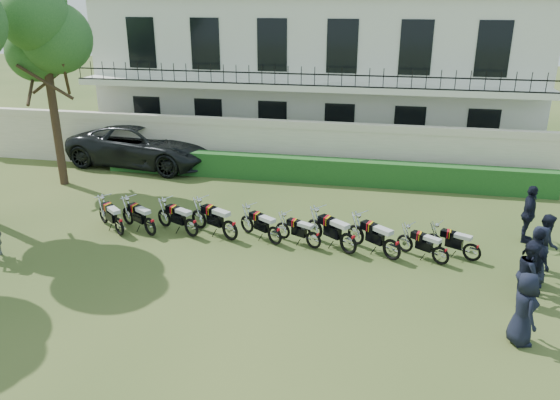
{
  "coord_description": "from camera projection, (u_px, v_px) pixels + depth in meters",
  "views": [
    {
      "loc": [
        3.6,
        -13.63,
        7.13
      ],
      "look_at": [
        0.43,
        2.15,
        1.05
      ],
      "focal_mm": 35.0,
      "sensor_mm": 36.0,
      "label": 1
    }
  ],
  "objects": [
    {
      "name": "motorcycle_0",
      "position": [
        119.0,
        222.0,
        17.04
      ],
      "size": [
        1.48,
        1.26,
        1.01
      ],
      "rotation": [
        0.0,
        0.0,
        0.87
      ],
      "color": "black",
      "rests_on": "ground"
    },
    {
      "name": "building",
      "position": [
        318.0,
        68.0,
        27.18
      ],
      "size": [
        20.4,
        9.6,
        7.4
      ],
      "color": "silver",
      "rests_on": "ground"
    },
    {
      "name": "motorcycle_9",
      "position": [
        472.0,
        248.0,
        15.39
      ],
      "size": [
        1.55,
        0.84,
        0.92
      ],
      "rotation": [
        0.0,
        0.0,
        1.12
      ],
      "color": "black",
      "rests_on": "ground"
    },
    {
      "name": "officer_5",
      "position": [
        529.0,
        214.0,
        16.49
      ],
      "size": [
        0.7,
        1.14,
        1.81
      ],
      "primitive_type": "imported",
      "rotation": [
        0.0,
        0.0,
        1.31
      ],
      "color": "black",
      "rests_on": "ground"
    },
    {
      "name": "tree_west_near",
      "position": [
        43.0,
        31.0,
        19.85
      ],
      "size": [
        3.4,
        3.2,
        7.9
      ],
      "color": "#473323",
      "rests_on": "ground"
    },
    {
      "name": "motorcycle_3",
      "position": [
        230.0,
        225.0,
        16.67
      ],
      "size": [
        1.85,
        1.07,
        1.11
      ],
      "rotation": [
        0.0,
        0.0,
        1.08
      ],
      "color": "black",
      "rests_on": "ground"
    },
    {
      "name": "hedge",
      "position": [
        319.0,
        170.0,
        21.93
      ],
      "size": [
        18.0,
        0.6,
        1.0
      ],
      "primitive_type": "cube",
      "color": "#194719",
      "rests_on": "ground"
    },
    {
      "name": "suv",
      "position": [
        144.0,
        145.0,
        24.07
      ],
      "size": [
        6.94,
        3.85,
        1.84
      ],
      "primitive_type": "imported",
      "rotation": [
        0.0,
        0.0,
        1.45
      ],
      "color": "black",
      "rests_on": "ground"
    },
    {
      "name": "motorcycle_6",
      "position": [
        348.0,
        238.0,
        15.79
      ],
      "size": [
        1.68,
        1.31,
        1.11
      ],
      "rotation": [
        0.0,
        0.0,
        0.92
      ],
      "color": "black",
      "rests_on": "ground"
    },
    {
      "name": "officer_3",
      "position": [
        538.0,
        256.0,
        14.06
      ],
      "size": [
        0.67,
        0.89,
        1.64
      ],
      "primitive_type": "imported",
      "rotation": [
        0.0,
        0.0,
        1.37
      ],
      "color": "black",
      "rests_on": "ground"
    },
    {
      "name": "officer_0",
      "position": [
        524.0,
        309.0,
        11.65
      ],
      "size": [
        0.68,
        0.91,
        1.68
      ],
      "primitive_type": "imported",
      "rotation": [
        0.0,
        0.0,
        1.77
      ],
      "color": "black",
      "rests_on": "ground"
    },
    {
      "name": "motorcycle_2",
      "position": [
        191.0,
        223.0,
        16.93
      ],
      "size": [
        1.71,
        0.96,
        1.02
      ],
      "rotation": [
        0.0,
        0.0,
        1.1
      ],
      "color": "black",
      "rests_on": "ground"
    },
    {
      "name": "motorcycle_4",
      "position": [
        275.0,
        231.0,
        16.41
      ],
      "size": [
        1.57,
        1.08,
        0.99
      ],
      "rotation": [
        0.0,
        0.0,
        0.99
      ],
      "color": "black",
      "rests_on": "ground"
    },
    {
      "name": "ground",
      "position": [
        251.0,
        259.0,
        15.69
      ],
      "size": [
        100.0,
        100.0,
        0.0
      ],
      "primitive_type": "plane",
      "color": "#2D461C",
      "rests_on": "ground"
    },
    {
      "name": "motorcycle_5",
      "position": [
        314.0,
        236.0,
        16.16
      ],
      "size": [
        1.55,
        0.84,
        0.92
      ],
      "rotation": [
        0.0,
        0.0,
        1.11
      ],
      "color": "black",
      "rests_on": "ground"
    },
    {
      "name": "officer_2",
      "position": [
        535.0,
        261.0,
        13.62
      ],
      "size": [
        0.76,
        1.12,
        1.77
      ],
      "primitive_type": "imported",
      "rotation": [
        0.0,
        0.0,
        1.91
      ],
      "color": "black",
      "rests_on": "ground"
    },
    {
      "name": "motorcycle_1",
      "position": [
        150.0,
        222.0,
        17.0
      ],
      "size": [
        1.63,
        1.08,
        1.02
      ],
      "rotation": [
        0.0,
        0.0,
        1.0
      ],
      "color": "black",
      "rests_on": "ground"
    },
    {
      "name": "officer_4",
      "position": [
        546.0,
        243.0,
        14.77
      ],
      "size": [
        0.76,
        0.9,
        1.65
      ],
      "primitive_type": "imported",
      "rotation": [
        0.0,
        0.0,
        1.38
      ],
      "color": "black",
      "rests_on": "ground"
    },
    {
      "name": "perimeter_wall",
      "position": [
        298.0,
        148.0,
        22.61
      ],
      "size": [
        30.0,
        0.35,
        2.3
      ],
      "color": "#EFE0C9",
      "rests_on": "ground"
    },
    {
      "name": "motorcycle_7",
      "position": [
        392.0,
        245.0,
        15.42
      ],
      "size": [
        1.63,
        1.3,
        1.08
      ],
      "rotation": [
        0.0,
        0.0,
        0.91
      ],
      "color": "black",
      "rests_on": "ground"
    },
    {
      "name": "motorcycle_8",
      "position": [
        441.0,
        251.0,
        15.19
      ],
      "size": [
        1.46,
        0.99,
        0.92
      ],
      "rotation": [
        0.0,
        0.0,
        0.99
      ],
      "color": "black",
      "rests_on": "ground"
    },
    {
      "name": "officer_1",
      "position": [
        530.0,
        274.0,
        13.15
      ],
      "size": [
        0.76,
        0.9,
        1.64
      ],
      "primitive_type": "imported",
      "rotation": [
        0.0,
        0.0,
        1.38
      ],
      "color": "black",
      "rests_on": "ground"
    }
  ]
}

